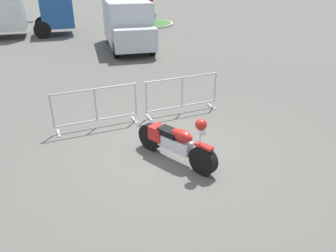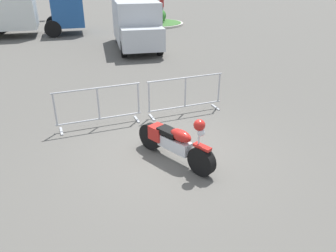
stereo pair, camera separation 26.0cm
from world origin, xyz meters
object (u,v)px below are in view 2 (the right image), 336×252
object	(u,v)px
motorcycle	(175,142)
crowd_barrier_far	(185,95)
box_truck	(5,7)
pedestrian	(162,6)
delivery_van	(136,22)
crowd_barrier_near	(99,106)

from	to	relation	value
motorcycle	crowd_barrier_far	size ratio (longest dim) A/B	0.89
motorcycle	box_truck	world-z (taller)	box_truck
pedestrian	delivery_van	bearing A→B (deg)	42.56
crowd_barrier_near	delivery_van	size ratio (longest dim) A/B	0.43
crowd_barrier_near	box_truck	bearing A→B (deg)	101.72
box_truck	pedestrian	size ratio (longest dim) A/B	4.65
box_truck	pedestrian	xyz separation A→B (m)	(10.82, 3.72, -0.72)
crowd_barrier_far	pedestrian	size ratio (longest dim) A/B	1.33
delivery_van	pedestrian	xyz separation A→B (m)	(4.56, 9.08, -0.32)
motorcycle	crowd_barrier_near	distance (m)	2.59
crowd_barrier_far	box_truck	bearing A→B (deg)	110.94
crowd_barrier_near	crowd_barrier_far	bearing A→B (deg)	0.00
motorcycle	delivery_van	bearing A→B (deg)	143.78
motorcycle	box_truck	size ratio (longest dim) A/B	0.25
motorcycle	box_truck	xyz separation A→B (m)	(-4.10, 16.19, 1.18)
crowd_barrier_far	delivery_van	xyz separation A→B (m)	(0.94, 8.55, 0.69)
crowd_barrier_far	pedestrian	distance (m)	18.47
delivery_van	crowd_barrier_far	bearing A→B (deg)	1.62
motorcycle	crowd_barrier_far	distance (m)	2.59
motorcycle	pedestrian	xyz separation A→B (m)	(6.72, 19.91, 0.46)
crowd_barrier_far	box_truck	size ratio (longest dim) A/B	0.29
crowd_barrier_far	crowd_barrier_near	bearing A→B (deg)	180.00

